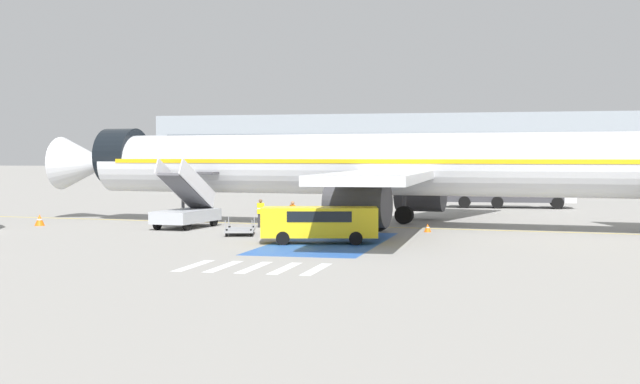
{
  "coord_description": "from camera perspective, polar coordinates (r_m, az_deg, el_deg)",
  "views": [
    {
      "loc": [
        9.82,
        -51.42,
        4.16
      ],
      "look_at": [
        -1.95,
        -0.94,
        2.08
      ],
      "focal_mm": 50.0,
      "sensor_mm": 36.0,
      "label": 1
    }
  ],
  "objects": [
    {
      "name": "ground_plane",
      "position": [
        52.52,
        2.31,
        -2.24
      ],
      "size": [
        600.0,
        600.0,
        0.0
      ],
      "primitive_type": "plane",
      "color": "gray"
    },
    {
      "name": "apron_leadline_yellow",
      "position": [
        52.67,
        2.88,
        -2.23
      ],
      "size": [
        77.98,
        9.14,
        0.01
      ],
      "primitive_type": "cube",
      "rotation": [
        0.0,
        0.0,
        1.46
      ],
      "color": "gold",
      "rests_on": "ground_plane"
    },
    {
      "name": "apron_stand_patch_blue",
      "position": [
        42.76,
        0.45,
        -3.28
      ],
      "size": [
        5.12,
        12.2,
        0.01
      ],
      "primitive_type": "cube",
      "color": "#2856A8",
      "rests_on": "ground_plane"
    },
    {
      "name": "apron_walkway_bar_0",
      "position": [
        34.3,
        -8.09,
        -4.68
      ],
      "size": [
        0.44,
        3.6,
        0.01
      ],
      "primitive_type": "cube",
      "color": "silver",
      "rests_on": "ground_plane"
    },
    {
      "name": "apron_walkway_bar_1",
      "position": [
        33.88,
        -6.19,
        -4.76
      ],
      "size": [
        0.44,
        3.6,
        0.01
      ],
      "primitive_type": "cube",
      "color": "silver",
      "rests_on": "ground_plane"
    },
    {
      "name": "apron_walkway_bar_2",
      "position": [
        33.51,
        -4.24,
        -4.83
      ],
      "size": [
        0.44,
        3.6,
        0.01
      ],
      "primitive_type": "cube",
      "color": "silver",
      "rests_on": "ground_plane"
    },
    {
      "name": "apron_walkway_bar_3",
      "position": [
        33.17,
        -2.26,
        -4.9
      ],
      "size": [
        0.44,
        3.6,
        0.01
      ],
      "primitive_type": "cube",
      "color": "silver",
      "rests_on": "ground_plane"
    },
    {
      "name": "apron_walkway_bar_4",
      "position": [
        32.88,
        -0.23,
        -4.96
      ],
      "size": [
        0.44,
        3.6,
        0.01
      ],
      "primitive_type": "cube",
      "color": "silver",
      "rests_on": "ground_plane"
    },
    {
      "name": "airliner",
      "position": [
        52.31,
        3.61,
        1.72
      ],
      "size": [
        43.94,
        33.21,
        10.8
      ],
      "rotation": [
        0.0,
        0.0,
        1.46
      ],
      "color": "silver",
      "rests_on": "ground_plane"
    },
    {
      "name": "boarding_stairs_forward",
      "position": [
        52.21,
        -8.54,
        -1.2
      ],
      "size": [
        2.73,
        5.42,
        4.06
      ],
      "rotation": [
        0.0,
        0.0,
        -0.11
      ],
      "color": "#ADB2BA",
      "rests_on": "ground_plane"
    },
    {
      "name": "fuel_tanker",
      "position": [
        73.37,
        11.99,
        0.33
      ],
      "size": [
        10.34,
        2.94,
        3.36
      ],
      "rotation": [
        0.0,
        0.0,
        -1.54
      ],
      "color": "#38383D",
      "rests_on": "ground_plane"
    },
    {
      "name": "service_van_1",
      "position": [
        42.49,
        -0.03,
        -1.88
      ],
      "size": [
        5.79,
        3.04,
        1.73
      ],
      "rotation": [
        0.0,
        0.0,
        1.79
      ],
      "color": "yellow",
      "rests_on": "ground_plane"
    },
    {
      "name": "baggage_cart",
      "position": [
        47.28,
        -5.14,
        -2.44
      ],
      "size": [
        2.11,
        2.9,
        0.87
      ],
      "rotation": [
        0.0,
        0.0,
        3.4
      ],
      "color": "gray",
      "rests_on": "ground_plane"
    },
    {
      "name": "ground_crew_0",
      "position": [
        50.82,
        -1.77,
        -1.36
      ],
      "size": [
        0.42,
        0.49,
        1.6
      ],
      "rotation": [
        0.0,
        0.0,
        2.12
      ],
      "color": "#191E38",
      "rests_on": "ground_plane"
    },
    {
      "name": "ground_crew_1",
      "position": [
        52.03,
        -3.83,
        -1.24
      ],
      "size": [
        0.48,
        0.37,
        1.65
      ],
      "rotation": [
        0.0,
        0.0,
        0.37
      ],
      "color": "#2D2D33",
      "rests_on": "ground_plane"
    },
    {
      "name": "traffic_cone_0",
      "position": [
        55.91,
        -17.51,
        -1.72
      ],
      "size": [
        0.61,
        0.61,
        0.68
      ],
      "color": "orange",
      "rests_on": "ground_plane"
    },
    {
      "name": "traffic_cone_1",
      "position": [
        49.26,
        6.91,
        -2.29
      ],
      "size": [
        0.41,
        0.41,
        0.46
      ],
      "color": "orange",
      "rests_on": "ground_plane"
    },
    {
      "name": "terminal_building",
      "position": [
        125.62,
        8.93,
        2.65
      ],
      "size": [
        85.6,
        12.1,
        9.94
      ],
      "color": "#89939E",
      "rests_on": "ground_plane"
    }
  ]
}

